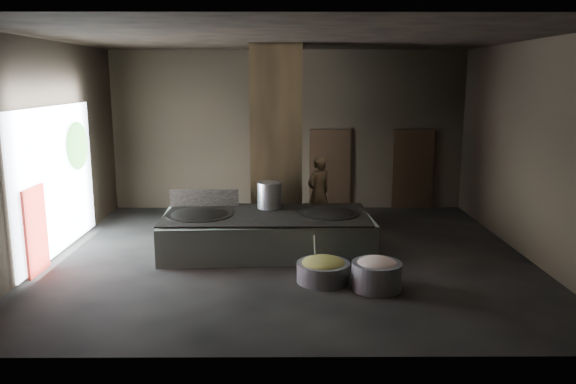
{
  "coord_description": "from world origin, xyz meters",
  "views": [
    {
      "loc": [
        -0.1,
        -11.52,
        3.72
      ],
      "look_at": [
        -0.03,
        0.63,
        1.25
      ],
      "focal_mm": 35.0,
      "sensor_mm": 36.0,
      "label": 1
    }
  ],
  "objects_px": {
    "hearth_platform": "(267,233)",
    "veg_basin": "(323,272)",
    "meat_basin": "(377,276)",
    "cook": "(319,193)",
    "stock_pot": "(269,195)",
    "wok_right": "(328,217)",
    "wok_left": "(200,218)"
  },
  "relations": [
    {
      "from": "hearth_platform",
      "to": "meat_basin",
      "type": "xyz_separation_m",
      "value": [
        2.04,
        -2.29,
        -0.14
      ]
    },
    {
      "from": "hearth_platform",
      "to": "stock_pot",
      "type": "height_order",
      "value": "stock_pot"
    },
    {
      "from": "stock_pot",
      "to": "cook",
      "type": "height_order",
      "value": "cook"
    },
    {
      "from": "cook",
      "to": "meat_basin",
      "type": "distance_m",
      "value": 4.25
    },
    {
      "from": "wok_right",
      "to": "stock_pot",
      "type": "relative_size",
      "value": 2.25
    },
    {
      "from": "wok_left",
      "to": "stock_pot",
      "type": "distance_m",
      "value": 1.66
    },
    {
      "from": "cook",
      "to": "meat_basin",
      "type": "height_order",
      "value": "cook"
    },
    {
      "from": "cook",
      "to": "hearth_platform",
      "type": "bearing_deg",
      "value": 19.46
    },
    {
      "from": "hearth_platform",
      "to": "wok_left",
      "type": "bearing_deg",
      "value": 178.38
    },
    {
      "from": "veg_basin",
      "to": "wok_right",
      "type": "bearing_deg",
      "value": 83.09
    },
    {
      "from": "cook",
      "to": "veg_basin",
      "type": "distance_m",
      "value": 3.81
    },
    {
      "from": "meat_basin",
      "to": "stock_pot",
      "type": "bearing_deg",
      "value": 125.03
    },
    {
      "from": "wok_left",
      "to": "meat_basin",
      "type": "relative_size",
      "value": 1.57
    },
    {
      "from": "cook",
      "to": "meat_basin",
      "type": "xyz_separation_m",
      "value": [
        0.81,
        -4.11,
        -0.68
      ]
    },
    {
      "from": "cook",
      "to": "veg_basin",
      "type": "height_order",
      "value": "cook"
    },
    {
      "from": "hearth_platform",
      "to": "veg_basin",
      "type": "relative_size",
      "value": 4.52
    },
    {
      "from": "wok_right",
      "to": "veg_basin",
      "type": "height_order",
      "value": "wok_right"
    },
    {
      "from": "hearth_platform",
      "to": "cook",
      "type": "relative_size",
      "value": 2.44
    },
    {
      "from": "hearth_platform",
      "to": "wok_right",
      "type": "xyz_separation_m",
      "value": [
        1.35,
        0.05,
        0.36
      ]
    },
    {
      "from": "hearth_platform",
      "to": "stock_pot",
      "type": "xyz_separation_m",
      "value": [
        0.05,
        0.55,
        0.74
      ]
    },
    {
      "from": "hearth_platform",
      "to": "stock_pot",
      "type": "bearing_deg",
      "value": 81.21
    },
    {
      "from": "meat_basin",
      "to": "veg_basin",
      "type": "bearing_deg",
      "value": 157.89
    },
    {
      "from": "wok_left",
      "to": "wok_right",
      "type": "bearing_deg",
      "value": 2.05
    },
    {
      "from": "stock_pot",
      "to": "cook",
      "type": "relative_size",
      "value": 0.32
    },
    {
      "from": "veg_basin",
      "to": "cook",
      "type": "bearing_deg",
      "value": 88.12
    },
    {
      "from": "stock_pot",
      "to": "meat_basin",
      "type": "distance_m",
      "value": 3.58
    },
    {
      "from": "wok_left",
      "to": "hearth_platform",
      "type": "bearing_deg",
      "value": 1.97
    },
    {
      "from": "wok_left",
      "to": "meat_basin",
      "type": "bearing_deg",
      "value": -32.7
    },
    {
      "from": "veg_basin",
      "to": "meat_basin",
      "type": "xyz_separation_m",
      "value": [
        0.93,
        -0.38,
        0.06
      ]
    },
    {
      "from": "wok_left",
      "to": "veg_basin",
      "type": "height_order",
      "value": "wok_left"
    },
    {
      "from": "stock_pot",
      "to": "cook",
      "type": "distance_m",
      "value": 1.75
    },
    {
      "from": "hearth_platform",
      "to": "meat_basin",
      "type": "relative_size",
      "value": 5.0
    }
  ]
}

